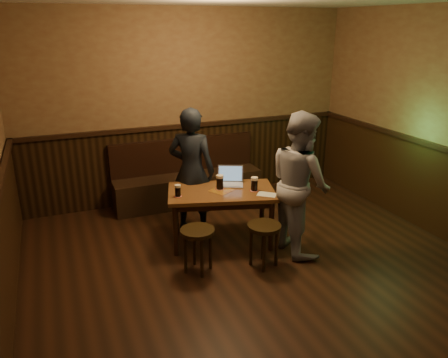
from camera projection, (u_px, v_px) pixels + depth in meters
The scene contains 12 objects.
room at pixel (279, 177), 4.11m from camera, with size 5.04×6.04×2.84m.
bench at pixel (187, 182), 6.56m from camera, with size 2.20×0.50×0.95m.
pub_table at pixel (221, 197), 5.25m from camera, with size 1.42×1.05×0.68m.
stool_left at pixel (198, 238), 4.67m from camera, with size 0.38×0.38×0.50m.
stool_right at pixel (264, 233), 4.77m from camera, with size 0.49×0.49×0.50m.
pint_left at pixel (178, 191), 5.02m from camera, with size 0.09×0.09×0.14m.
pint_mid at pixel (220, 182), 5.24m from camera, with size 0.12×0.12×0.18m.
pint_right at pixel (254, 184), 5.19m from camera, with size 0.11×0.11×0.17m.
laptop at pixel (230, 180), 5.41m from camera, with size 0.39×0.36×0.22m.
menu at pixel (267, 194), 5.10m from camera, with size 0.22×0.15×0.00m, color silver.
person_suit at pixel (192, 171), 5.50m from camera, with size 0.59×0.39×1.62m, color black.
person_grey at pixel (300, 183), 5.01m from camera, with size 0.81×0.63×1.67m, color #96969C.
Camera 1 is at (-1.94, -3.18, 2.55)m, focal length 35.00 mm.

